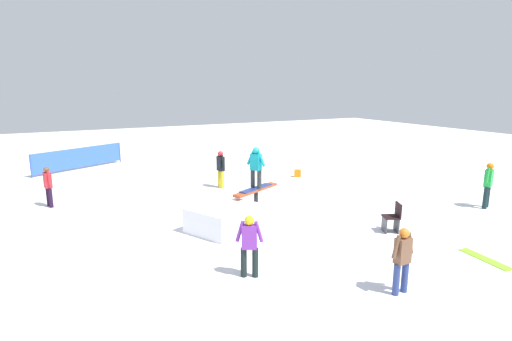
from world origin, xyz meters
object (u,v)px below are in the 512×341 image
at_px(rail_feature, 256,193).
at_px(bystander_purple, 249,243).
at_px(bystander_red, 48,184).
at_px(bystander_green, 488,183).
at_px(bystander_brown, 402,257).
at_px(main_rider_on_rail, 256,168).
at_px(loose_snowboard_lime, 485,259).
at_px(bystander_black, 221,167).
at_px(folding_chair, 393,218).
at_px(backpack_on_snow, 298,173).

height_order(rail_feature, bystander_purple, bystander_purple).
bearing_deg(bystander_red, bystander_green, 46.25).
relative_size(bystander_red, bystander_purple, 1.01).
bearing_deg(bystander_red, bystander_brown, 16.36).
xyz_separation_m(main_rider_on_rail, bystander_brown, (0.32, -5.85, -0.79)).
bearing_deg(bystander_green, bystander_brown, -179.41).
bearing_deg(bystander_brown, rail_feature, -89.56).
distance_m(bystander_green, loose_snowboard_lime, 4.95).
relative_size(bystander_purple, loose_snowboard_lime, 1.07).
height_order(rail_feature, main_rider_on_rail, main_rider_on_rail).
bearing_deg(loose_snowboard_lime, main_rider_on_rail, 37.49).
relative_size(bystander_black, folding_chair, 1.76).
bearing_deg(main_rider_on_rail, bystander_brown, -113.08).
bearing_deg(bystander_green, bystander_purple, 163.55).
bearing_deg(bystander_purple, folding_chair, 36.48).
relative_size(loose_snowboard_lime, folding_chair, 1.52).
xyz_separation_m(rail_feature, bystander_black, (0.36, 3.91, 0.12)).
height_order(main_rider_on_rail, loose_snowboard_lime, main_rider_on_rail).
height_order(main_rider_on_rail, bystander_brown, main_rider_on_rail).
xyz_separation_m(bystander_black, bystander_brown, (-0.03, -9.76, -0.08)).
relative_size(bystander_purple, backpack_on_snow, 4.19).
distance_m(bystander_black, bystander_brown, 9.76).
distance_m(bystander_red, bystander_green, 15.30).
relative_size(bystander_black, bystander_red, 1.08).
xyz_separation_m(rail_feature, bystander_brown, (0.32, -5.85, 0.04)).
distance_m(rail_feature, bystander_brown, 5.86).
bearing_deg(main_rider_on_rail, bystander_red, 119.16).
xyz_separation_m(bystander_red, bystander_green, (13.55, -7.11, 0.09)).
bearing_deg(bystander_purple, rail_feature, 90.50).
height_order(bystander_black, folding_chair, bystander_black).
height_order(folding_chair, backpack_on_snow, folding_chair).
relative_size(bystander_purple, bystander_brown, 1.01).
height_order(bystander_black, backpack_on_snow, bystander_black).
relative_size(bystander_red, folding_chair, 1.63).
bearing_deg(rail_feature, backpack_on_snow, 17.32).
bearing_deg(bystander_green, loose_snowboard_lime, -167.96).
bearing_deg(rail_feature, bystander_red, 118.99).
bearing_deg(loose_snowboard_lime, backpack_on_snow, 0.96).
bearing_deg(bystander_red, bystander_black, 71.71).
xyz_separation_m(bystander_purple, loose_snowboard_lime, (5.55, -1.85, -0.79)).
height_order(bystander_purple, loose_snowboard_lime, bystander_purple).
height_order(bystander_purple, bystander_brown, bystander_purple).
xyz_separation_m(bystander_black, backpack_on_snow, (3.95, 0.21, -0.70)).
distance_m(main_rider_on_rail, bystander_brown, 5.91).
height_order(bystander_black, bystander_red, bystander_black).
height_order(rail_feature, bystander_green, bystander_green).
relative_size(main_rider_on_rail, bystander_red, 1.00).
bearing_deg(bystander_purple, bystander_green, 34.55).
distance_m(rail_feature, loose_snowboard_lime, 6.64).
xyz_separation_m(rail_feature, backpack_on_snow, (4.31, 4.13, -0.58)).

